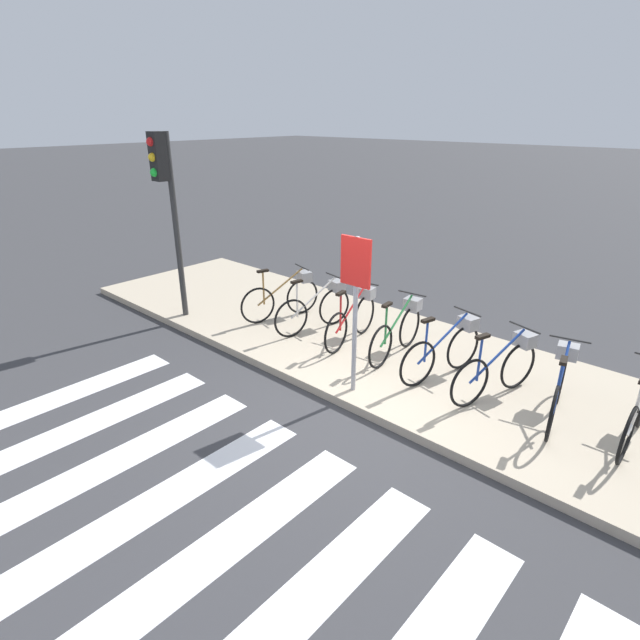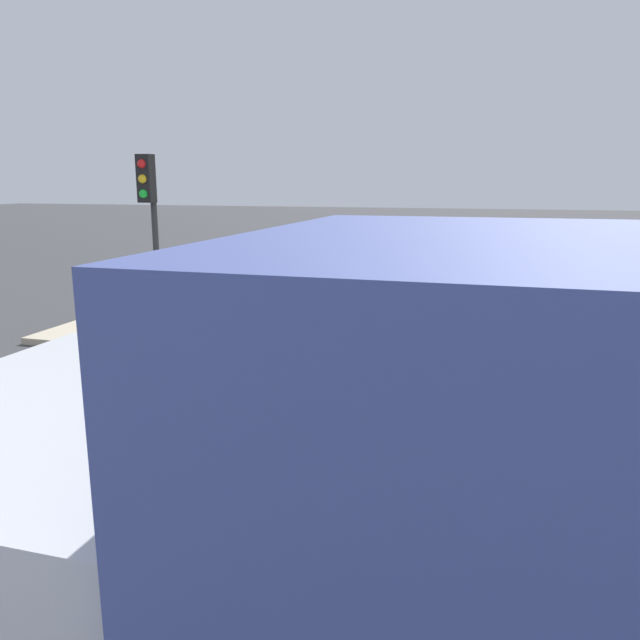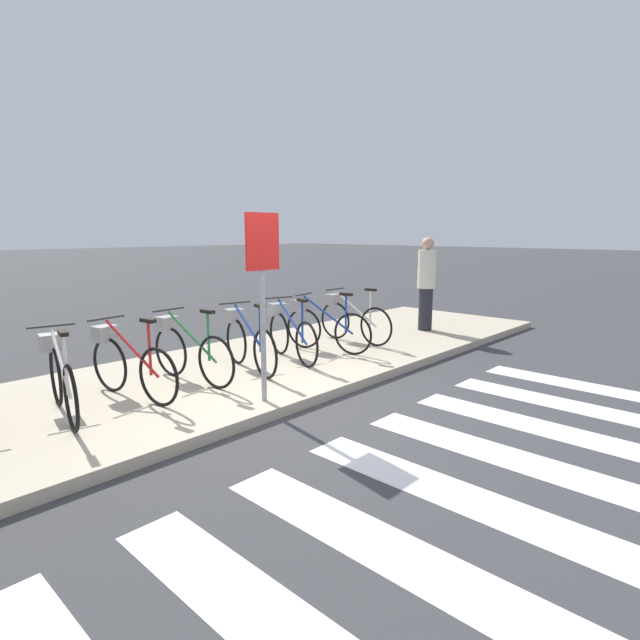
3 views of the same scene
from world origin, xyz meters
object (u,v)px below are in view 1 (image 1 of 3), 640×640
object	(u,v)px
parked_bicycle_0	(285,295)
parked_bicycle_5	(501,365)
parked_bicycle_3	(399,328)
sign_post	(355,290)
parked_bicycle_2	(354,316)
parked_bicycle_1	(318,306)
parked_bicycle_6	(560,384)
parked_bicycle_4	(447,347)
traffic_light	(165,188)

from	to	relation	value
parked_bicycle_0	parked_bicycle_5	xyz separation A→B (m)	(3.96, -0.04, 0.00)
parked_bicycle_3	sign_post	xyz separation A→B (m)	(0.16, -1.29, 0.98)
parked_bicycle_2	parked_bicycle_1	bearing A→B (deg)	-176.21
parked_bicycle_5	parked_bicycle_6	bearing A→B (deg)	0.08
parked_bicycle_2	sign_post	size ratio (longest dim) A/B	0.74
parked_bicycle_4	parked_bicycle_6	xyz separation A→B (m)	(1.50, -0.02, 0.00)
parked_bicycle_6	parked_bicycle_3	bearing A→B (deg)	176.79
parked_bicycle_4	parked_bicycle_1	bearing A→B (deg)	179.85
traffic_light	parked_bicycle_4	bearing A→B (deg)	14.97
parked_bicycle_0	parked_bicycle_5	world-z (taller)	same
sign_post	parked_bicycle_6	bearing A→B (deg)	27.98
parked_bicycle_1	parked_bicycle_3	xyz separation A→B (m)	(1.54, 0.11, 0.00)
parked_bicycle_3	sign_post	bearing A→B (deg)	-83.14
parked_bicycle_2	parked_bicycle_6	xyz separation A→B (m)	(3.16, -0.07, 0.00)
parked_bicycle_3	parked_bicycle_5	world-z (taller)	same
parked_bicycle_2	sign_post	distance (m)	1.85
parked_bicycle_5	traffic_light	bearing A→B (deg)	-167.29
parked_bicycle_1	sign_post	distance (m)	2.29
parked_bicycle_3	traffic_light	size ratio (longest dim) A/B	0.49
parked_bicycle_0	parked_bicycle_4	world-z (taller)	same
parked_bicycle_2	parked_bicycle_4	size ratio (longest dim) A/B	1.01
parked_bicycle_0	parked_bicycle_1	bearing A→B (deg)	-1.17
parked_bicycle_6	sign_post	xyz separation A→B (m)	(-2.19, -1.16, 0.98)
parked_bicycle_1	parked_bicycle_6	world-z (taller)	same
parked_bicycle_5	traffic_light	world-z (taller)	traffic_light
parked_bicycle_0	parked_bicycle_2	bearing A→B (deg)	1.20
parked_bicycle_1	parked_bicycle_2	bearing A→B (deg)	3.79
parked_bicycle_0	parked_bicycle_1	xyz separation A→B (m)	(0.80, -0.02, 0.00)
parked_bicycle_6	sign_post	size ratio (longest dim) A/B	0.74
parked_bicycle_0	parked_bicycle_5	bearing A→B (deg)	-0.58
parked_bicycle_2	traffic_light	size ratio (longest dim) A/B	0.49
parked_bicycle_1	traffic_light	distance (m)	3.15
parked_bicycle_5	parked_bicycle_6	distance (m)	0.72
parked_bicycle_2	parked_bicycle_3	world-z (taller)	same
sign_post	parked_bicycle_4	bearing A→B (deg)	59.54
parked_bicycle_2	parked_bicycle_0	bearing A→B (deg)	-178.80
parked_bicycle_4	sign_post	distance (m)	1.68
parked_bicycle_1	parked_bicycle_3	bearing A→B (deg)	4.05
parked_bicycle_4	parked_bicycle_3	bearing A→B (deg)	172.28
parked_bicycle_1	parked_bicycle_4	size ratio (longest dim) A/B	1.01
parked_bicycle_2	parked_bicycle_4	distance (m)	1.66
parked_bicycle_5	parked_bicycle_6	xyz separation A→B (m)	(0.72, 0.00, 0.00)
parked_bicycle_6	parked_bicycle_4	bearing A→B (deg)	179.37
parked_bicycle_1	sign_post	bearing A→B (deg)	-34.99
parked_bicycle_1	traffic_light	world-z (taller)	traffic_light
parked_bicycle_4	parked_bicycle_0	bearing A→B (deg)	179.59
parked_bicycle_6	sign_post	distance (m)	2.66
parked_bicycle_1	parked_bicycle_4	distance (m)	2.39
parked_bicycle_6	sign_post	world-z (taller)	sign_post
parked_bicycle_1	parked_bicycle_6	xyz separation A→B (m)	(3.88, -0.02, 0.00)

